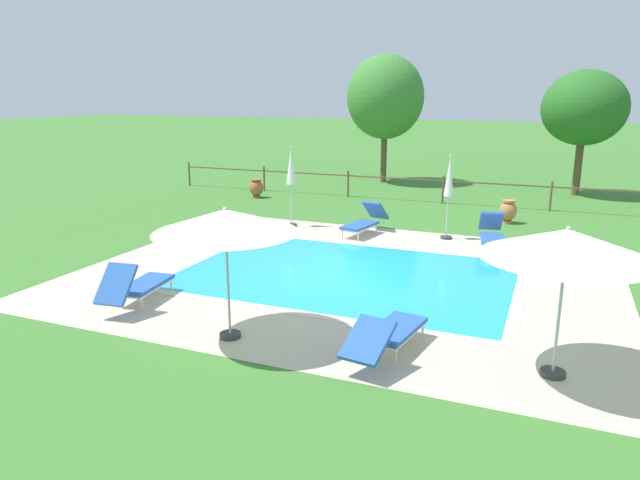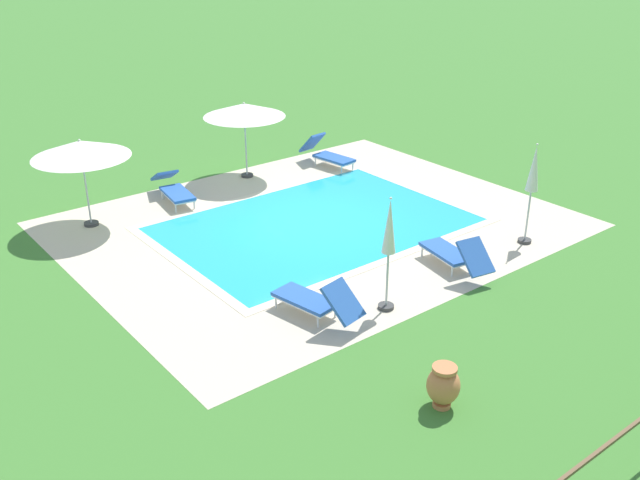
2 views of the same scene
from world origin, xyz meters
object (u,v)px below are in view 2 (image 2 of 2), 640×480
at_px(terracotta_urn_near_fence, 443,385).
at_px(sun_lounger_north_mid, 174,188).
at_px(sun_lounger_north_far, 316,300).
at_px(patio_umbrella_closed_row_west, 533,175).
at_px(patio_umbrella_open_by_bench, 244,110).
at_px(patio_umbrella_closed_row_mid_west, 389,235).
at_px(sun_lounger_north_near_steps, 455,254).
at_px(sun_lounger_north_end, 328,154).
at_px(patio_umbrella_open_foreground, 81,149).

bearing_deg(terracotta_urn_near_fence, sun_lounger_north_mid, -94.87).
bearing_deg(sun_lounger_north_far, terracotta_urn_near_fence, 88.05).
relative_size(sun_lounger_north_far, patio_umbrella_closed_row_west, 0.82).
xyz_separation_m(patio_umbrella_open_by_bench, patio_umbrella_closed_row_mid_west, (2.11, 8.26, -0.42)).
distance_m(sun_lounger_north_near_steps, sun_lounger_north_end, 7.57).
bearing_deg(sun_lounger_north_end, sun_lounger_north_mid, -3.34).
bearing_deg(sun_lounger_north_far, patio_umbrella_closed_row_mid_west, 155.84).
xyz_separation_m(sun_lounger_north_far, patio_umbrella_closed_row_mid_west, (-1.31, 0.59, 1.21)).
distance_m(sun_lounger_north_far, patio_umbrella_closed_row_mid_west, 1.87).
relative_size(sun_lounger_north_far, patio_umbrella_closed_row_mid_west, 0.85).
distance_m(patio_umbrella_closed_row_mid_west, terracotta_urn_near_fence, 3.36).
bearing_deg(sun_lounger_north_mid, patio_umbrella_open_by_bench, -171.06).
bearing_deg(patio_umbrella_open_foreground, patio_umbrella_open_by_bench, -173.02).
distance_m(sun_lounger_north_near_steps, patio_umbrella_open_by_bench, 8.10).
distance_m(sun_lounger_north_near_steps, patio_umbrella_closed_row_west, 2.73).
distance_m(patio_umbrella_open_by_bench, patio_umbrella_closed_row_mid_west, 8.53).
relative_size(sun_lounger_north_end, terracotta_urn_near_fence, 2.64).
distance_m(sun_lounger_north_near_steps, sun_lounger_north_mid, 8.04).
distance_m(sun_lounger_north_far, patio_umbrella_closed_row_west, 6.19).
bearing_deg(patio_umbrella_open_by_bench, sun_lounger_north_far, 65.98).
distance_m(sun_lounger_north_far, terracotta_urn_near_fence, 3.39).
distance_m(patio_umbrella_open_foreground, patio_umbrella_closed_row_west, 10.68).
height_order(patio_umbrella_open_by_bench, terracotta_urn_near_fence, patio_umbrella_open_by_bench).
height_order(sun_lounger_north_mid, patio_umbrella_closed_row_mid_west, patio_umbrella_closed_row_mid_west).
relative_size(sun_lounger_north_near_steps, patio_umbrella_open_foreground, 0.86).
xyz_separation_m(sun_lounger_north_end, patio_umbrella_open_by_bench, (2.50, -0.71, 1.62)).
xyz_separation_m(sun_lounger_north_end, patio_umbrella_closed_row_west, (-0.12, 7.32, 1.30)).
bearing_deg(terracotta_urn_near_fence, patio_umbrella_closed_row_west, -153.84).
height_order(sun_lounger_north_far, patio_umbrella_open_by_bench, patio_umbrella_open_by_bench).
relative_size(sun_lounger_north_far, terracotta_urn_near_fence, 2.70).
xyz_separation_m(patio_umbrella_open_foreground, patio_umbrella_closed_row_mid_west, (-2.95, 7.64, -0.40)).
bearing_deg(sun_lounger_north_near_steps, terracotta_urn_near_fence, 39.70).
distance_m(sun_lounger_north_near_steps, patio_umbrella_closed_row_mid_west, 2.65).
bearing_deg(sun_lounger_north_near_steps, sun_lounger_north_far, -4.17).
bearing_deg(sun_lounger_north_near_steps, patio_umbrella_open_foreground, -54.14).
height_order(sun_lounger_north_far, patio_umbrella_closed_row_mid_west, patio_umbrella_closed_row_mid_west).
xyz_separation_m(patio_umbrella_open_by_bench, terracotta_urn_near_fence, (3.53, 11.06, -1.61)).
distance_m(sun_lounger_north_end, terracotta_urn_near_fence, 11.98).
relative_size(sun_lounger_north_near_steps, sun_lounger_north_end, 1.03).
height_order(sun_lounger_north_far, patio_umbrella_open_foreground, patio_umbrella_open_foreground).
bearing_deg(patio_umbrella_open_foreground, patio_umbrella_closed_row_west, 136.04).
height_order(sun_lounger_north_near_steps, patio_umbrella_closed_row_mid_west, patio_umbrella_closed_row_mid_west).
relative_size(patio_umbrella_open_foreground, terracotta_urn_near_fence, 3.17).
bearing_deg(patio_umbrella_closed_row_west, patio_umbrella_closed_row_mid_west, 2.72).
bearing_deg(patio_umbrella_closed_row_mid_west, sun_lounger_north_far, -24.16).
xyz_separation_m(sun_lounger_north_near_steps, terracotta_urn_near_fence, (3.76, 3.12, 0.02)).
distance_m(sun_lounger_north_end, patio_umbrella_closed_row_mid_west, 8.93).
bearing_deg(patio_umbrella_open_foreground, sun_lounger_north_near_steps, 125.86).
height_order(sun_lounger_north_mid, patio_umbrella_closed_row_west, patio_umbrella_closed_row_west).
bearing_deg(sun_lounger_north_end, terracotta_urn_near_fence, 59.72).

